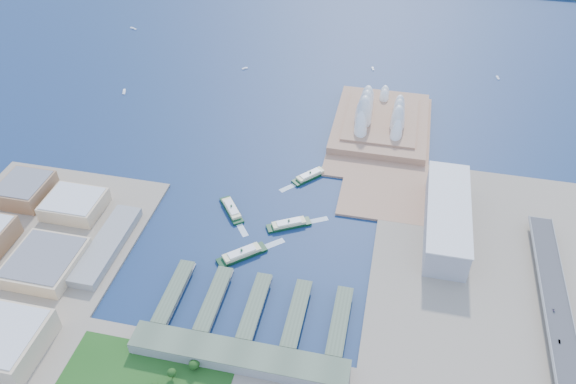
% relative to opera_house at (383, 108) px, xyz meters
% --- Properties ---
extents(ground, '(3000.00, 3000.00, 0.00)m').
position_rel_opera_house_xyz_m(ground, '(-105.00, -280.00, -32.00)').
color(ground, '#0F1C49').
rests_on(ground, ground).
extents(east_land, '(240.00, 500.00, 3.00)m').
position_rel_opera_house_xyz_m(east_land, '(135.00, -330.00, -30.50)').
color(east_land, gray).
rests_on(east_land, ground).
extents(peninsula, '(135.00, 220.00, 3.00)m').
position_rel_opera_house_xyz_m(peninsula, '(2.50, -20.00, -30.50)').
color(peninsula, '#A27659').
rests_on(peninsula, ground).
extents(opera_house, '(134.00, 180.00, 58.00)m').
position_rel_opera_house_xyz_m(opera_house, '(0.00, 0.00, 0.00)').
color(opera_house, white).
rests_on(opera_house, peninsula).
extents(toaster_building, '(45.00, 155.00, 35.00)m').
position_rel_opera_house_xyz_m(toaster_building, '(90.00, -200.00, -11.50)').
color(toaster_building, '#95959B').
rests_on(toaster_building, east_land).
extents(expressway, '(26.00, 340.00, 11.85)m').
position_rel_opera_house_xyz_m(expressway, '(195.00, -340.00, -23.07)').
color(expressway, gray).
rests_on(expressway, east_land).
extents(west_buildings, '(200.00, 280.00, 27.00)m').
position_rel_opera_house_xyz_m(west_buildings, '(-355.00, -350.00, -15.50)').
color(west_buildings, '#986F4C').
rests_on(west_buildings, west_land).
extents(ferry_wharves, '(184.00, 90.00, 9.30)m').
position_rel_opera_house_xyz_m(ferry_wharves, '(-91.00, -355.00, -27.35)').
color(ferry_wharves, '#4D5D46').
rests_on(ferry_wharves, ground).
extents(terminal_building, '(200.00, 28.00, 12.00)m').
position_rel_opera_house_xyz_m(terminal_building, '(-90.00, -415.00, -23.00)').
color(terminal_building, gray).
rests_on(terminal_building, south_land).
extents(ferry_a, '(40.57, 48.23, 9.56)m').
position_rel_opera_house_xyz_m(ferry_a, '(-155.97, -219.16, -27.22)').
color(ferry_a, '#0C3318').
rests_on(ferry_a, ground).
extents(ferry_b, '(43.13, 46.25, 9.54)m').
position_rel_opera_house_xyz_m(ferry_b, '(-76.83, -135.74, -27.23)').
color(ferry_b, '#0C3318').
rests_on(ferry_b, ground).
extents(ferry_c, '(51.44, 47.62, 10.58)m').
position_rel_opera_house_xyz_m(ferry_c, '(-123.85, -287.21, -26.71)').
color(ferry_c, '#0C3318').
rests_on(ferry_c, ground).
extents(ferry_d, '(51.38, 36.13, 9.72)m').
position_rel_opera_house_xyz_m(ferry_d, '(-84.24, -229.60, -27.14)').
color(ferry_d, '#0C3318').
rests_on(ferry_d, ground).
extents(boat_a, '(8.85, 15.39, 2.90)m').
position_rel_opera_house_xyz_m(boat_a, '(-402.10, 13.69, -30.55)').
color(boat_a, white).
rests_on(boat_a, ground).
extents(boat_b, '(9.43, 9.08, 2.62)m').
position_rel_opera_house_xyz_m(boat_b, '(-237.85, 128.99, -30.69)').
color(boat_b, white).
rests_on(boat_b, ground).
extents(boat_c, '(5.63, 11.37, 2.46)m').
position_rel_opera_house_xyz_m(boat_c, '(174.21, 186.54, -30.77)').
color(boat_c, white).
rests_on(boat_c, ground).
extents(boat_d, '(15.27, 9.45, 2.58)m').
position_rel_opera_house_xyz_m(boat_d, '(-488.54, 238.94, -30.71)').
color(boat_d, white).
rests_on(boat_d, ground).
extents(boat_e, '(6.02, 11.09, 2.60)m').
position_rel_opera_house_xyz_m(boat_e, '(-28.17, 173.98, -30.70)').
color(boat_e, white).
rests_on(boat_e, ground).
extents(car_b, '(1.44, 4.14, 1.36)m').
position_rel_opera_house_xyz_m(car_b, '(191.00, -341.81, -16.47)').
color(car_b, slate).
rests_on(car_b, expressway).
extents(car_c, '(1.77, 4.36, 1.27)m').
position_rel_opera_house_xyz_m(car_c, '(191.00, -305.70, -16.52)').
color(car_c, slate).
rests_on(car_c, expressway).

